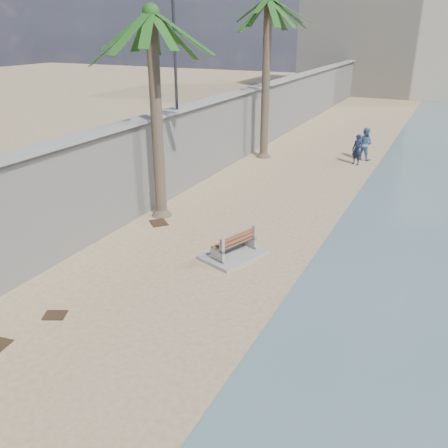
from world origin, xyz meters
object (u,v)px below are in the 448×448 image
(bench_far, at_px, (234,246))
(palm_mid, at_px, (151,15))
(palm_back, at_px, (269,2))
(person_a, at_px, (357,147))
(person_b, at_px, (365,142))

(bench_far, bearing_deg, palm_mid, 153.48)
(palm_mid, relative_size, palm_back, 0.91)
(bench_far, distance_m, person_a, 12.72)
(palm_mid, distance_m, palm_back, 10.03)
(bench_far, distance_m, palm_mid, 8.10)
(palm_mid, height_order, palm_back, palm_back)
(bench_far, xyz_separation_m, palm_back, (-3.74, 12.00, 7.52))
(bench_far, relative_size, palm_mid, 0.29)
(palm_back, height_order, person_a, palm_back)
(palm_mid, distance_m, person_b, 14.40)
(palm_mid, xyz_separation_m, person_a, (5.25, 10.65, -6.18))
(palm_back, distance_m, person_b, 8.81)
(person_b, bearing_deg, palm_mid, 82.74)
(palm_back, relative_size, person_a, 4.85)
(bench_far, bearing_deg, palm_back, 107.31)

